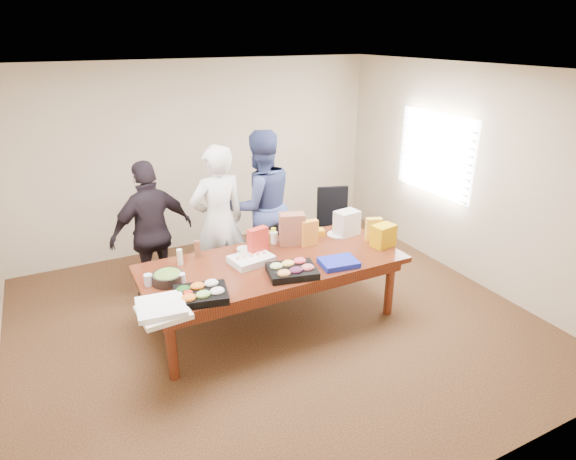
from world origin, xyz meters
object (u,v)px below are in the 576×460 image
conference_table (273,292)px  person_right (261,206)px  salad_bowl (168,278)px  office_chair (339,229)px  person_center (219,222)px  sheet_cake (251,259)px

conference_table → person_right: size_ratio=1.44×
salad_bowl → conference_table: bearing=-2.0°
conference_table → salad_bowl: size_ratio=9.14×
conference_table → office_chair: bearing=33.0°
person_center → person_right: bearing=-167.3°
person_right → salad_bowl: (-1.48, -1.08, -0.17)m
conference_table → person_right: person_right is taller
sheet_cake → salad_bowl: (-0.90, -0.04, 0.01)m
person_right → sheet_cake: (-0.57, -1.04, -0.18)m
person_center → sheet_cake: size_ratio=4.35×
person_center → salad_bowl: person_center is taller
office_chair → sheet_cake: size_ratio=2.36×
office_chair → person_right: size_ratio=0.52×
conference_table → person_center: (-0.28, 0.91, 0.56)m
person_right → salad_bowl: 1.83m
person_center → person_right: person_right is taller
office_chair → salad_bowl: bearing=-143.7°
office_chair → salad_bowl: size_ratio=3.32×
salad_bowl → person_center: bearing=46.1°
conference_table → person_center: 1.10m
office_chair → person_right: person_right is taller
person_center → sheet_cake: 0.85m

